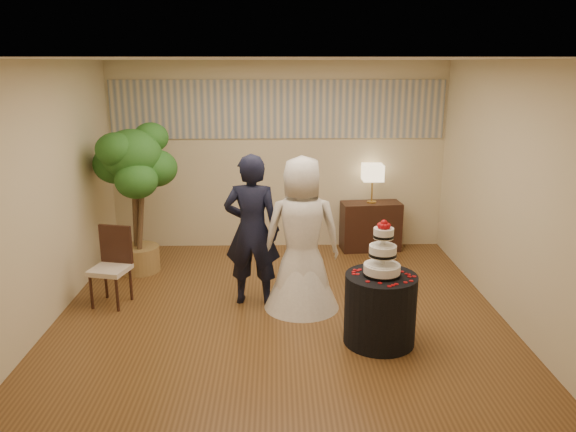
{
  "coord_description": "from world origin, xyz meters",
  "views": [
    {
      "loc": [
        -0.04,
        -5.85,
        2.77
      ],
      "look_at": [
        0.1,
        0.4,
        1.05
      ],
      "focal_mm": 35.0,
      "sensor_mm": 36.0,
      "label": 1
    }
  ],
  "objects_px": {
    "bride": "(302,234)",
    "side_chair": "(110,268)",
    "wedding_cake": "(383,248)",
    "ficus_tree": "(135,198)",
    "console": "(371,226)",
    "table_lamp": "(372,184)",
    "groom": "(252,230)",
    "cake_table": "(380,309)"
  },
  "relations": [
    {
      "from": "groom",
      "to": "bride",
      "type": "distance_m",
      "value": 0.59
    },
    {
      "from": "table_lamp",
      "to": "ficus_tree",
      "type": "height_order",
      "value": "ficus_tree"
    },
    {
      "from": "console",
      "to": "cake_table",
      "type": "bearing_deg",
      "value": -102.94
    },
    {
      "from": "console",
      "to": "ficus_tree",
      "type": "height_order",
      "value": "ficus_tree"
    },
    {
      "from": "cake_table",
      "to": "side_chair",
      "type": "bearing_deg",
      "value": 161.67
    },
    {
      "from": "groom",
      "to": "side_chair",
      "type": "relative_size",
      "value": 1.94
    },
    {
      "from": "ficus_tree",
      "to": "cake_table",
      "type": "bearing_deg",
      "value": -35.59
    },
    {
      "from": "groom",
      "to": "table_lamp",
      "type": "bearing_deg",
      "value": -124.7
    },
    {
      "from": "wedding_cake",
      "to": "ficus_tree",
      "type": "distance_m",
      "value": 3.58
    },
    {
      "from": "cake_table",
      "to": "ficus_tree",
      "type": "bearing_deg",
      "value": 144.41
    },
    {
      "from": "wedding_cake",
      "to": "cake_table",
      "type": "bearing_deg",
      "value": 0.0
    },
    {
      "from": "table_lamp",
      "to": "console",
      "type": "bearing_deg",
      "value": 0.0
    },
    {
      "from": "bride",
      "to": "ficus_tree",
      "type": "xyz_separation_m",
      "value": [
        -2.16,
        1.21,
        0.13
      ]
    },
    {
      "from": "wedding_cake",
      "to": "console",
      "type": "bearing_deg",
      "value": 82.45
    },
    {
      "from": "groom",
      "to": "table_lamp",
      "type": "distance_m",
      "value": 2.58
    },
    {
      "from": "groom",
      "to": "bride",
      "type": "height_order",
      "value": "groom"
    },
    {
      "from": "console",
      "to": "table_lamp",
      "type": "distance_m",
      "value": 0.66
    },
    {
      "from": "console",
      "to": "ficus_tree",
      "type": "distance_m",
      "value": 3.48
    },
    {
      "from": "cake_table",
      "to": "wedding_cake",
      "type": "bearing_deg",
      "value": 0.0
    },
    {
      "from": "cake_table",
      "to": "wedding_cake",
      "type": "relative_size",
      "value": 1.27
    },
    {
      "from": "table_lamp",
      "to": "groom",
      "type": "bearing_deg",
      "value": -131.69
    },
    {
      "from": "bride",
      "to": "side_chair",
      "type": "distance_m",
      "value": 2.28
    },
    {
      "from": "bride",
      "to": "wedding_cake",
      "type": "bearing_deg",
      "value": 129.14
    },
    {
      "from": "wedding_cake",
      "to": "console",
      "type": "relative_size",
      "value": 0.65
    },
    {
      "from": "cake_table",
      "to": "side_chair",
      "type": "xyz_separation_m",
      "value": [
        -2.99,
        0.99,
        0.1
      ]
    },
    {
      "from": "bride",
      "to": "side_chair",
      "type": "xyz_separation_m",
      "value": [
        -2.24,
        0.12,
        -0.43
      ]
    },
    {
      "from": "bride",
      "to": "wedding_cake",
      "type": "distance_m",
      "value": 1.16
    },
    {
      "from": "wedding_cake",
      "to": "side_chair",
      "type": "relative_size",
      "value": 0.62
    },
    {
      "from": "groom",
      "to": "side_chair",
      "type": "distance_m",
      "value": 1.72
    },
    {
      "from": "cake_table",
      "to": "wedding_cake",
      "type": "xyz_separation_m",
      "value": [
        0.0,
        0.0,
        0.65
      ]
    },
    {
      "from": "wedding_cake",
      "to": "table_lamp",
      "type": "bearing_deg",
      "value": 82.45
    },
    {
      "from": "cake_table",
      "to": "ficus_tree",
      "type": "distance_m",
      "value": 3.65
    },
    {
      "from": "cake_table",
      "to": "table_lamp",
      "type": "xyz_separation_m",
      "value": [
        0.39,
        2.94,
        0.66
      ]
    },
    {
      "from": "bride",
      "to": "cake_table",
      "type": "bearing_deg",
      "value": 129.14
    },
    {
      "from": "table_lamp",
      "to": "side_chair",
      "type": "relative_size",
      "value": 0.63
    },
    {
      "from": "groom",
      "to": "console",
      "type": "height_order",
      "value": "groom"
    },
    {
      "from": "wedding_cake",
      "to": "console",
      "type": "xyz_separation_m",
      "value": [
        0.39,
        2.94,
        -0.65
      ]
    },
    {
      "from": "wedding_cake",
      "to": "ficus_tree",
      "type": "height_order",
      "value": "ficus_tree"
    },
    {
      "from": "bride",
      "to": "side_chair",
      "type": "relative_size",
      "value": 1.93
    },
    {
      "from": "ficus_tree",
      "to": "side_chair",
      "type": "distance_m",
      "value": 1.23
    },
    {
      "from": "ficus_tree",
      "to": "console",
      "type": "bearing_deg",
      "value": 14.49
    },
    {
      "from": "groom",
      "to": "wedding_cake",
      "type": "xyz_separation_m",
      "value": [
        1.32,
        -1.02,
        0.12
      ]
    }
  ]
}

